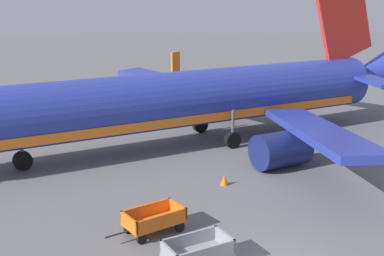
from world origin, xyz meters
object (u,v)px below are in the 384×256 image
object	(u,v)px
baggage_cart_fourth_in_row	(154,220)
traffic_cone_mid_apron	(224,180)
baggage_cart_third_in_row	(197,251)
airplane	(197,99)

from	to	relation	value
baggage_cart_fourth_in_row	traffic_cone_mid_apron	size ratio (longest dim) A/B	6.03
baggage_cart_third_in_row	traffic_cone_mid_apron	xyz separation A→B (m)	(2.62, 7.94, -0.31)
airplane	traffic_cone_mid_apron	xyz separation A→B (m)	(0.32, -7.94, -2.76)
baggage_cart_fourth_in_row	traffic_cone_mid_apron	distance (m)	6.47
airplane	baggage_cart_third_in_row	distance (m)	16.23
baggage_cart_fourth_in_row	traffic_cone_mid_apron	bearing A→B (deg)	50.96
airplane	baggage_cart_fourth_in_row	world-z (taller)	airplane
baggage_cart_fourth_in_row	traffic_cone_mid_apron	xyz separation A→B (m)	(4.07, 5.02, -0.31)
baggage_cart_third_in_row	baggage_cart_fourth_in_row	xyz separation A→B (m)	(-1.45, 2.92, 0.00)
baggage_cart_fourth_in_row	airplane	bearing A→B (deg)	73.86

